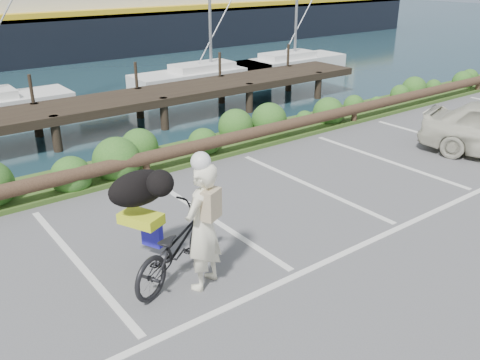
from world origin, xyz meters
name	(u,v)px	position (x,y,z in m)	size (l,w,h in m)	color
ground	(281,264)	(0.00, 0.00, 0.00)	(72.00, 72.00, 0.00)	#515254
vegetation_strip	(133,166)	(0.00, 5.30, 0.05)	(34.00, 1.60, 0.10)	#3D5B21
log_rail	(147,177)	(0.00, 4.60, 0.00)	(32.00, 0.30, 0.60)	#443021
bicycle	(177,246)	(-1.49, 0.70, 0.54)	(0.71, 2.04, 1.07)	black
cyclist	(203,227)	(-1.29, 0.27, 0.98)	(0.71, 0.47, 1.96)	white
dog	(138,188)	(-1.77, 1.29, 1.35)	(0.96, 0.47, 0.55)	black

